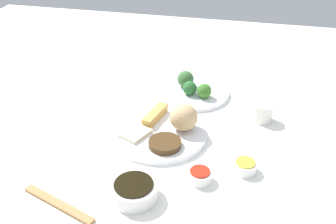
% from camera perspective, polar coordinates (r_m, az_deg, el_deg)
% --- Properties ---
extents(tabletop, '(2.20, 2.20, 0.02)m').
position_cam_1_polar(tabletop, '(1.10, -3.63, -4.94)').
color(tabletop, white).
rests_on(tabletop, ground).
extents(main_plate, '(0.26, 0.26, 0.02)m').
position_cam_1_polar(main_plate, '(1.11, -1.20, -3.22)').
color(main_plate, white).
rests_on(main_plate, tabletop).
extents(rice_scoop, '(0.08, 0.08, 0.08)m').
position_cam_1_polar(rice_scoop, '(1.10, 2.27, -0.75)').
color(rice_scoop, tan).
rests_on(rice_scoop, main_plate).
extents(spring_roll, '(0.12, 0.05, 0.03)m').
position_cam_1_polar(spring_roll, '(1.16, -1.89, -0.47)').
color(spring_roll, gold).
rests_on(spring_roll, main_plate).
extents(crab_rangoon_wonton, '(0.09, 0.09, 0.01)m').
position_cam_1_polar(crab_rangoon_wonton, '(1.10, -4.72, -3.08)').
color(crab_rangoon_wonton, beige).
rests_on(crab_rangoon_wonton, main_plate).
extents(stir_fry_heap, '(0.09, 0.09, 0.02)m').
position_cam_1_polar(stir_fry_heap, '(1.05, -0.46, -4.58)').
color(stir_fry_heap, '#452E16').
rests_on(stir_fry_heap, main_plate).
extents(broccoli_plate, '(0.24, 0.24, 0.01)m').
position_cam_1_polar(broccoli_plate, '(1.33, 3.68, 2.83)').
color(broccoli_plate, white).
rests_on(broccoli_plate, tabletop).
extents(broccoli_floret_0, '(0.05, 0.05, 0.05)m').
position_cam_1_polar(broccoli_floret_0, '(1.29, 3.16, 3.48)').
color(broccoli_floret_0, '#28612D').
rests_on(broccoli_floret_0, broccoli_plate).
extents(broccoli_floret_1, '(0.05, 0.05, 0.05)m').
position_cam_1_polar(broccoli_floret_1, '(1.27, 5.26, 3.05)').
color(broccoli_floret_1, '#397126').
rests_on(broccoli_floret_1, broccoli_plate).
extents(broccoli_floret_2, '(0.06, 0.06, 0.06)m').
position_cam_1_polar(broccoli_floret_2, '(1.34, 2.55, 4.80)').
color(broccoli_floret_2, '#3B6735').
rests_on(broccoli_floret_2, broccoli_plate).
extents(soy_sauce_bowl, '(0.11, 0.11, 0.04)m').
position_cam_1_polar(soy_sauce_bowl, '(0.92, -4.95, -11.33)').
color(soy_sauce_bowl, white).
rests_on(soy_sauce_bowl, tabletop).
extents(soy_sauce_bowl_liquid, '(0.09, 0.09, 0.00)m').
position_cam_1_polar(soy_sauce_bowl_liquid, '(0.91, -5.01, -10.37)').
color(soy_sauce_bowl_liquid, black).
rests_on(soy_sauce_bowl_liquid, soy_sauce_bowl).
extents(sauce_ramekin_sweet_and_sour, '(0.06, 0.06, 0.03)m').
position_cam_1_polar(sauce_ramekin_sweet_and_sour, '(0.97, 4.61, -9.25)').
color(sauce_ramekin_sweet_and_sour, white).
rests_on(sauce_ramekin_sweet_and_sour, tabletop).
extents(sauce_ramekin_sweet_and_sour_liquid, '(0.05, 0.05, 0.00)m').
position_cam_1_polar(sauce_ramekin_sweet_and_sour_liquid, '(0.96, 4.65, -8.55)').
color(sauce_ramekin_sweet_and_sour_liquid, red).
rests_on(sauce_ramekin_sweet_and_sour_liquid, sauce_ramekin_sweet_and_sour).
extents(sauce_ramekin_hot_mustard, '(0.06, 0.06, 0.03)m').
position_cam_1_polar(sauce_ramekin_hot_mustard, '(1.01, 11.07, -7.82)').
color(sauce_ramekin_hot_mustard, white).
rests_on(sauce_ramekin_hot_mustard, tabletop).
extents(sauce_ramekin_hot_mustard_liquid, '(0.05, 0.05, 0.00)m').
position_cam_1_polar(sauce_ramekin_hot_mustard_liquid, '(1.00, 11.16, -7.14)').
color(sauce_ramekin_hot_mustard_liquid, yellow).
rests_on(sauce_ramekin_hot_mustard_liquid, sauce_ramekin_hot_mustard).
extents(teacup, '(0.06, 0.06, 0.06)m').
position_cam_1_polar(teacup, '(1.21, 13.48, -0.03)').
color(teacup, silver).
rests_on(teacup, tabletop).
extents(chopsticks_pair, '(0.09, 0.20, 0.01)m').
position_cam_1_polar(chopsticks_pair, '(0.94, -15.55, -12.73)').
color(chopsticks_pair, '#A47744').
rests_on(chopsticks_pair, tabletop).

